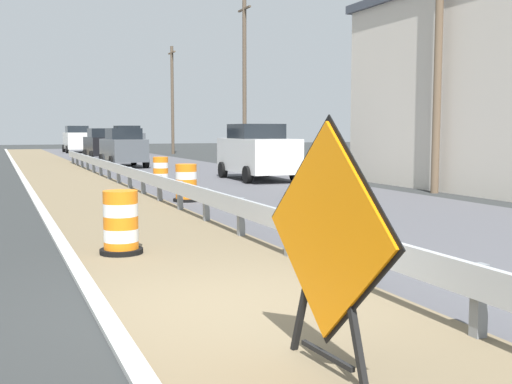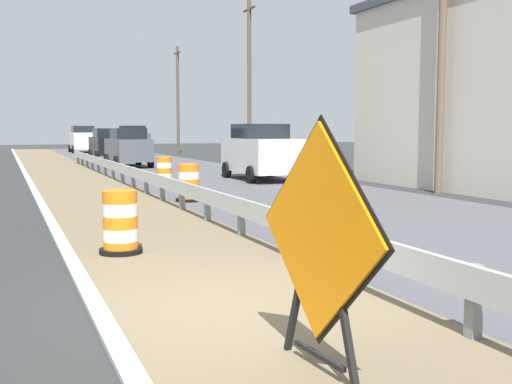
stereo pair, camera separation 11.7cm
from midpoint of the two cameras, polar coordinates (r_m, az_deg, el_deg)
ground_plane at (r=7.12m, az=-2.82°, el=-10.16°), size 160.00×160.00×0.00m
median_dirt_strip at (r=7.26m, az=0.26°, el=-9.82°), size 3.21×120.00×0.01m
curb_near_edge at (r=6.83m, az=-13.38°, el=-10.98°), size 0.20×120.00×0.11m
guardrail_median at (r=9.64m, az=2.94°, el=-2.84°), size 0.18×59.56×0.71m
warning_sign_diamond at (r=5.05m, az=6.35°, el=-4.25°), size 0.19×1.84×2.07m
traffic_barrel_nearest at (r=10.11m, az=-11.83°, el=-2.96°), size 0.67×0.67×1.00m
traffic_barrel_close at (r=17.18m, az=-5.91°, el=0.67°), size 0.72×0.72×1.01m
traffic_barrel_mid at (r=22.64m, az=-8.14°, el=1.79°), size 0.66×0.66×0.98m
car_lead_near_lane at (r=41.76m, az=-13.10°, el=4.24°), size 2.18×4.66×2.02m
car_trailing_near_lane at (r=24.44m, az=0.59°, el=3.64°), size 2.21×4.51×2.16m
car_lead_far_lane at (r=55.78m, az=-15.33°, el=4.62°), size 2.13×4.56×2.26m
car_mid_far_lane at (r=49.92m, az=-11.01°, el=4.62°), size 2.17×4.09×2.25m
car_trailing_far_lane at (r=33.67m, az=-11.40°, el=3.96°), size 2.02×4.21×2.01m
utility_pole_near at (r=20.19m, az=16.65°, el=13.06°), size 0.24×1.80×8.93m
utility_pole_mid at (r=37.85m, az=-0.52°, el=10.14°), size 0.24×1.80×9.47m
utility_pole_far at (r=51.08m, az=-7.01°, el=8.39°), size 0.24×1.80×8.50m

